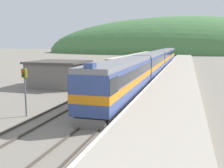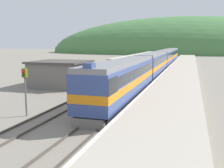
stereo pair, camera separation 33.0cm
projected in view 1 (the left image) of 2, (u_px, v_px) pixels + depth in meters
track_main at (162, 66)px, 67.92m from camera, size 1.52×180.00×0.16m
track_siding at (146, 65)px, 69.11m from camera, size 1.52×180.00×0.16m
platform at (178, 73)px, 47.60m from camera, size 5.86×140.00×0.88m
distant_hills at (177, 53)px, 158.22m from camera, size 166.25×74.81×42.99m
station_shed at (59, 74)px, 35.45m from camera, size 7.32×6.77×3.47m
express_train_lead_car at (123, 79)px, 26.38m from camera, size 2.98×19.55×4.53m
carriage_second at (151, 64)px, 46.19m from camera, size 2.97×19.96×4.17m
carriage_third at (162, 58)px, 65.97m from camera, size 2.97×19.96×4.17m
carriage_fourth at (168, 54)px, 85.75m from camera, size 2.97×19.96×4.17m
siding_train at (138, 62)px, 58.35m from camera, size 2.90×40.26×3.48m
signal_post_siding at (25, 82)px, 20.62m from camera, size 0.36×0.42×3.91m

